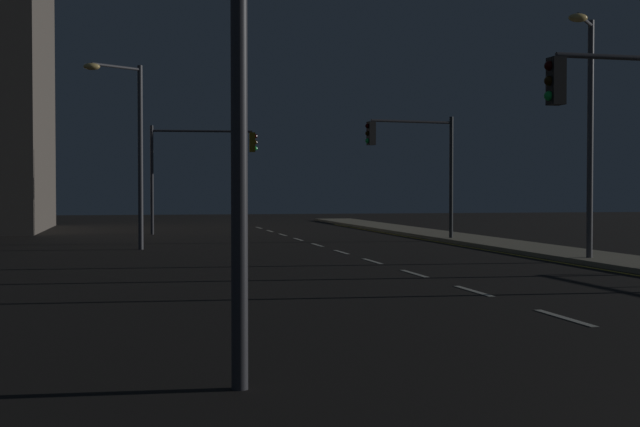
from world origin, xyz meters
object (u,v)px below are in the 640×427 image
object	(u,v)px
traffic_light_overhead_east	(414,152)
street_lamp_median	(588,113)
street_lamp_mid_block	(131,136)
traffic_light_near_right	(199,157)

from	to	relation	value
traffic_light_overhead_east	street_lamp_median	size ratio (longest dim) A/B	0.72
traffic_light_overhead_east	street_lamp_median	distance (m)	11.32
street_lamp_mid_block	street_lamp_median	distance (m)	15.64
street_lamp_mid_block	street_lamp_median	world-z (taller)	street_lamp_median
traffic_light_overhead_east	traffic_light_near_right	world-z (taller)	traffic_light_near_right
street_lamp_mid_block	street_lamp_median	size ratio (longest dim) A/B	0.94
street_lamp_median	traffic_light_near_right	bearing A→B (deg)	116.72
traffic_light_overhead_east	street_lamp_mid_block	bearing A→B (deg)	-167.27
street_lamp_mid_block	traffic_light_near_right	bearing A→B (deg)	73.40
traffic_light_overhead_east	street_lamp_median	world-z (taller)	street_lamp_median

